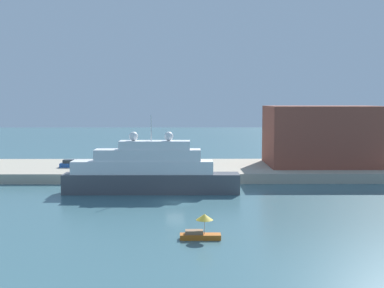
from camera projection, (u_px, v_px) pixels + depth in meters
name	position (u px, v px, depth m)	size (l,w,h in m)	color
ground	(175.00, 203.00, 71.46)	(400.00, 400.00, 0.00)	#3D6670
quay_dock	(179.00, 170.00, 98.76)	(110.00, 22.95, 1.75)	#ADA38E
large_yacht	(149.00, 172.00, 78.79)	(27.41, 3.93, 12.22)	#4C4C51
small_motorboat	(201.00, 229.00, 52.66)	(4.28, 1.80, 2.68)	#C66019
harbor_building	(323.00, 136.00, 99.29)	(21.71, 15.04, 11.65)	brown
parked_car	(71.00, 164.00, 96.44)	(4.08, 1.77, 1.44)	#1E4C99
person_figure	(93.00, 165.00, 93.34)	(0.36, 0.36, 1.66)	#4C4C4C
mooring_bollard	(209.00, 171.00, 88.95)	(0.54, 0.54, 0.62)	black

